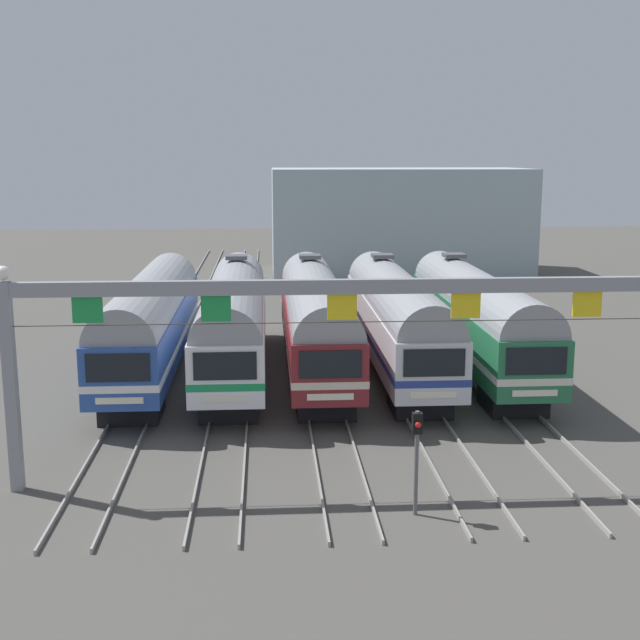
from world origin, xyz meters
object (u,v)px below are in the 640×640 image
Objects in this scene: commuter_train_silver at (396,316)px; catenary_gantry at (342,320)px; commuter_train_green at (476,315)px; yard_signal_mast at (417,443)px; commuter_train_blue at (151,319)px; commuter_train_maroon at (316,317)px; commuter_train_white at (234,318)px.

catenary_gantry is at bearing -105.76° from commuter_train_silver.
commuter_train_silver is at bearing 180.00° from commuter_train_green.
commuter_train_silver reaches higher than yard_signal_mast.
commuter_train_blue is 15.70m from catenary_gantry.
yard_signal_mast is at bearing -96.74° from commuter_train_silver.
commuter_train_blue is at bearing -179.97° from commuter_train_maroon.
yard_signal_mast is (1.90, -2.61, -3.06)m from catenary_gantry.
commuter_train_white is at bearing 180.00° from commuter_train_silver.
commuter_train_maroon reaches higher than commuter_train_blue.
commuter_train_blue is 18.71m from yard_signal_mast.
catenary_gantry is (7.62, -13.49, 2.53)m from commuter_train_blue.
commuter_train_silver is 0.88× the size of catenary_gantry.
commuter_train_white and commuter_train_green have the same top height.
commuter_train_maroon is at bearing 90.00° from catenary_gantry.
commuter_train_green is (7.62, 0.00, 0.00)m from commuter_train_maroon.
commuter_train_green is 5.83× the size of yard_signal_mast.
commuter_train_white and commuter_train_maroon have the same top height.
commuter_train_maroon is 16.23m from yard_signal_mast.
commuter_train_blue reaches higher than yard_signal_mast.
commuter_train_white is at bearing 0.07° from commuter_train_blue.
catenary_gantry reaches higher than yard_signal_mast.
commuter_train_green is at bearing 0.02° from commuter_train_blue.
yard_signal_mast is at bearing -109.53° from commuter_train_green.
yard_signal_mast is (1.90, -16.11, -0.53)m from commuter_train_maroon.
commuter_train_blue is 1.00× the size of commuter_train_maroon.
commuter_train_silver and commuter_train_green have the same top height.
commuter_train_white reaches higher than yard_signal_mast.
commuter_train_white is 5.83× the size of yard_signal_mast.
commuter_train_blue is at bearing -179.98° from commuter_train_silver.
catenary_gantry reaches higher than commuter_train_maroon.
commuter_train_maroon is 5.83× the size of yard_signal_mast.
commuter_train_silver is at bearing 0.00° from commuter_train_white.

